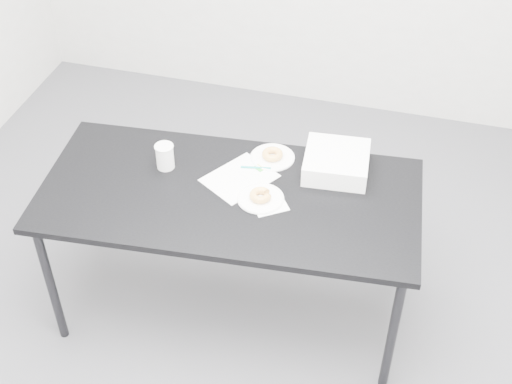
% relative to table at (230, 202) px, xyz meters
% --- Properties ---
extents(floor, '(4.00, 4.00, 0.00)m').
position_rel_table_xyz_m(floor, '(0.03, -0.03, -0.71)').
color(floor, '#4A494E').
rests_on(floor, ground).
extents(table, '(1.75, 0.93, 0.77)m').
position_rel_table_xyz_m(table, '(0.00, 0.00, 0.00)').
color(table, black).
rests_on(table, floor).
extents(scorecard, '(0.36, 0.38, 0.00)m').
position_rel_table_xyz_m(scorecard, '(0.02, 0.11, 0.06)').
color(scorecard, white).
rests_on(scorecard, table).
extents(logo_patch, '(0.07, 0.07, 0.00)m').
position_rel_table_xyz_m(logo_patch, '(0.09, 0.20, 0.06)').
color(logo_patch, green).
rests_on(logo_patch, scorecard).
extents(pen, '(0.14, 0.04, 0.01)m').
position_rel_table_xyz_m(pen, '(0.07, 0.19, 0.07)').
color(pen, '#0C8A86').
rests_on(pen, scorecard).
extents(napkin, '(0.20, 0.20, 0.00)m').
position_rel_table_xyz_m(napkin, '(0.19, -0.02, 0.06)').
color(napkin, white).
rests_on(napkin, table).
extents(plate_near, '(0.21, 0.21, 0.01)m').
position_rel_table_xyz_m(plate_near, '(0.15, -0.01, 0.06)').
color(plate_near, white).
rests_on(plate_near, napkin).
extents(donut_near, '(0.13, 0.13, 0.03)m').
position_rel_table_xyz_m(donut_near, '(0.15, -0.01, 0.08)').
color(donut_near, gold).
rests_on(donut_near, plate_near).
extents(plate_far, '(0.21, 0.21, 0.01)m').
position_rel_table_xyz_m(plate_far, '(0.12, 0.29, 0.06)').
color(plate_far, white).
rests_on(plate_far, table).
extents(donut_far, '(0.10, 0.10, 0.03)m').
position_rel_table_xyz_m(donut_far, '(0.12, 0.29, 0.08)').
color(donut_far, gold).
rests_on(donut_far, plate_far).
extents(coffee_cup, '(0.08, 0.08, 0.12)m').
position_rel_table_xyz_m(coffee_cup, '(-0.34, 0.10, 0.12)').
color(coffee_cup, white).
rests_on(coffee_cup, table).
extents(cup_lid, '(0.10, 0.10, 0.01)m').
position_rel_table_xyz_m(cup_lid, '(0.33, 0.36, 0.07)').
color(cup_lid, white).
rests_on(cup_lid, table).
extents(bakery_box, '(0.31, 0.31, 0.10)m').
position_rel_table_xyz_m(bakery_box, '(0.43, 0.28, 0.11)').
color(bakery_box, white).
rests_on(bakery_box, table).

